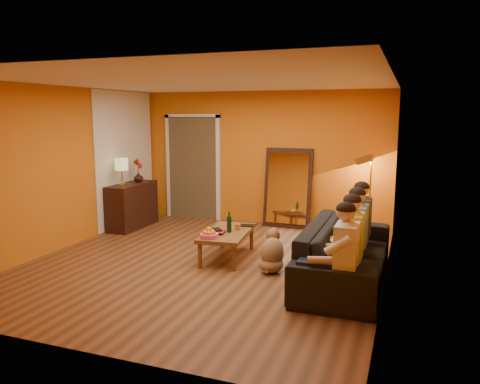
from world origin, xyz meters
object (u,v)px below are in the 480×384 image
(tumbler, at_px, (238,227))
(person_mid_left, at_px, (352,244))
(person_mid_right, at_px, (357,233))
(table_lamp, at_px, (122,172))
(mirror_frame, at_px, (288,188))
(vase, at_px, (138,177))
(wine_bottle, at_px, (229,222))
(dog, at_px, (272,250))
(laptop, at_px, (246,226))
(person_far_left, at_px, (346,257))
(floor_lamp, at_px, (370,197))
(person_far_right, at_px, (362,224))
(sofa, at_px, (345,252))
(coffee_table, at_px, (227,245))
(sideboard, at_px, (132,205))

(tumbler, bearing_deg, person_mid_left, -26.28)
(person_mid_right, bearing_deg, table_lamp, 165.53)
(mirror_frame, height_order, vase, mirror_frame)
(wine_bottle, relative_size, vase, 1.64)
(dog, distance_m, wine_bottle, 0.85)
(tumbler, height_order, laptop, tumbler)
(person_far_left, bearing_deg, floor_lamp, 90.52)
(person_far_right, height_order, tumbler, person_far_right)
(dog, xyz_separation_m, person_far_right, (1.12, 0.66, 0.31))
(person_mid_left, bearing_deg, laptop, 147.28)
(floor_lamp, xyz_separation_m, person_mid_right, (0.03, -2.23, -0.11))
(sofa, height_order, person_far_left, person_far_left)
(table_lamp, distance_m, sofa, 4.48)
(person_far_right, xyz_separation_m, laptop, (-1.75, 0.02, -0.18))
(coffee_table, distance_m, dog, 0.88)
(dog, bearing_deg, table_lamp, 150.77)
(sideboard, bearing_deg, person_mid_left, -24.35)
(table_lamp, height_order, vase, table_lamp)
(person_far_left, relative_size, person_mid_left, 1.00)
(tumbler, relative_size, laptop, 0.32)
(sofa, xyz_separation_m, wine_bottle, (-1.75, 0.27, 0.21))
(person_mid_right, distance_m, wine_bottle, 1.88)
(mirror_frame, bearing_deg, person_mid_right, -57.79)
(table_lamp, distance_m, wine_bottle, 2.72)
(sofa, distance_m, wine_bottle, 1.78)
(mirror_frame, distance_m, person_far_left, 3.94)
(person_far_right, bearing_deg, tumbler, -173.41)
(sideboard, height_order, wine_bottle, sideboard)
(mirror_frame, bearing_deg, coffee_table, -98.59)
(table_lamp, relative_size, sofa, 0.20)
(coffee_table, height_order, wine_bottle, wine_bottle)
(coffee_table, height_order, dog, dog)
(person_mid_right, distance_m, tumbler, 1.84)
(mirror_frame, xyz_separation_m, person_far_left, (1.58, -3.61, -0.15))
(sofa, height_order, tumbler, sofa)
(sofa, relative_size, tumbler, 24.65)
(coffee_table, relative_size, floor_lamp, 0.85)
(sofa, bearing_deg, person_mid_left, -163.89)
(sideboard, xyz_separation_m, vase, (0.00, 0.25, 0.52))
(table_lamp, distance_m, floor_lamp, 4.49)
(mirror_frame, xyz_separation_m, sofa, (1.45, -2.61, -0.39))
(dog, bearing_deg, sofa, -7.48)
(floor_lamp, height_order, person_mid_right, floor_lamp)
(sideboard, bearing_deg, floor_lamp, 10.44)
(table_lamp, relative_size, person_mid_left, 0.42)
(floor_lamp, bearing_deg, wine_bottle, -126.83)
(person_mid_left, bearing_deg, dog, 158.79)
(table_lamp, bearing_deg, sofa, -16.15)
(person_mid_right, bearing_deg, vase, 159.00)
(wine_bottle, relative_size, tumbler, 3.02)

